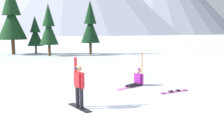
{
  "coord_description": "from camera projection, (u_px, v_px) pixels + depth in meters",
  "views": [
    {
      "loc": [
        -0.57,
        -10.24,
        3.0
      ],
      "look_at": [
        0.62,
        2.71,
        1.0
      ],
      "focal_mm": 42.96,
      "sensor_mm": 36.0,
      "label": 1
    }
  ],
  "objects": [
    {
      "name": "ground_plane",
      "position": [
        103.0,
        106.0,
        10.58
      ],
      "size": [
        800.0,
        800.0,
        0.0
      ],
      "primitive_type": "plane",
      "color": "silver"
    },
    {
      "name": "snowboarder_foreground",
      "position": [
        79.0,
        85.0,
        10.13
      ],
      "size": [
        0.99,
        1.4,
        1.93
      ],
      "color": "black",
      "rests_on": "ground_plane"
    },
    {
      "name": "snowboarder_midground",
      "position": [
        136.0,
        80.0,
        14.21
      ],
      "size": [
        1.6,
        1.45,
        0.94
      ],
      "color": "black",
      "rests_on": "ground_plane"
    },
    {
      "name": "loose_snowboard_far_spare",
      "position": [
        174.0,
        92.0,
        12.84
      ],
      "size": [
        1.7,
        0.93,
        0.09
      ],
      "color": "pink",
      "rests_on": "ground_plane"
    },
    {
      "name": "trail_marker_pole",
      "position": [
        142.0,
        65.0,
        16.94
      ],
      "size": [
        0.06,
        0.06,
        1.53
      ],
      "primitive_type": "cylinder",
      "color": "orange",
      "rests_on": "ground_plane"
    },
    {
      "name": "pine_tree_young",
      "position": [
        12.0,
        17.0,
        31.15
      ],
      "size": [
        3.32,
        3.32,
        8.08
      ],
      "color": "#472D19",
      "rests_on": "ground_plane"
    },
    {
      "name": "pine_tree_short",
      "position": [
        35.0,
        33.0,
        32.13
      ],
      "size": [
        1.92,
        1.92,
        4.54
      ],
      "color": "#472D19",
      "rests_on": "ground_plane"
    },
    {
      "name": "pine_tree_slender",
      "position": [
        49.0,
        28.0,
        29.67
      ],
      "size": [
        2.09,
        2.09,
        5.79
      ],
      "color": "#472D19",
      "rests_on": "ground_plane"
    },
    {
      "name": "pine_tree_twin",
      "position": [
        90.0,
        25.0,
        31.44
      ],
      "size": [
        2.23,
        2.23,
        6.32
      ],
      "color": "#472D19",
      "rests_on": "ground_plane"
    }
  ]
}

